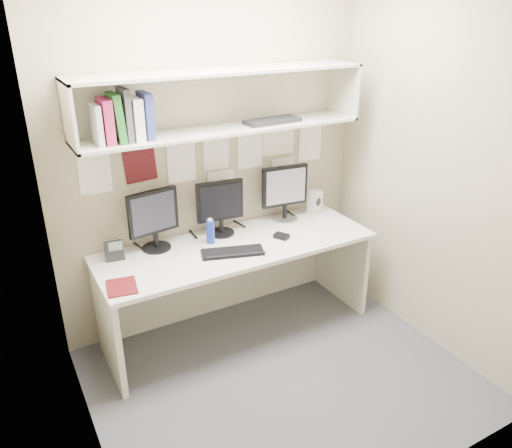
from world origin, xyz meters
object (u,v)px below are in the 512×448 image
monitor_right (285,191)px  desk (237,288)px  speaker (315,202)px  maroon_notebook (122,287)px  monitor_left (154,217)px  monitor_center (220,205)px  desk_phone (114,251)px  keyboard (233,252)px

monitor_right → desk: bearing=-151.9°
speaker → maroon_notebook: speaker is taller
monitor_left → speaker: size_ratio=2.29×
monitor_center → maroon_notebook: monitor_center is taller
monitor_center → speaker: bearing=5.1°
monitor_right → desk_phone: 1.37m
speaker → desk_phone: bearing=159.9°
monitor_center → maroon_notebook: (-0.87, -0.42, -0.22)m
desk → speaker: 0.97m
monitor_right → keyboard: size_ratio=1.03×
desk → desk_phone: bearing=166.1°
keyboard → desk_phone: (-0.73, 0.32, 0.05)m
maroon_notebook → desk_phone: size_ratio=1.47×
maroon_notebook → desk_phone: bearing=90.5°
monitor_left → monitor_right: bearing=-9.5°
monitor_center → monitor_right: monitor_right is taller
desk → monitor_right: 0.84m
desk → monitor_center: 0.63m
monitor_center → keyboard: size_ratio=0.96×
desk_phone → speaker: bearing=7.8°
keyboard → maroon_notebook: bearing=-157.0°
monitor_left → keyboard: 0.59m
desk → monitor_left: (-0.52, 0.22, 0.60)m
speaker → monitor_right: bearing=157.4°
keyboard → maroon_notebook: size_ratio=1.99×
monitor_left → maroon_notebook: monitor_left is taller
keyboard → monitor_center: bearing=95.3°
maroon_notebook → speaker: bearing=23.1°
monitor_right → maroon_notebook: (-1.42, -0.42, -0.24)m
monitor_right → keyboard: monitor_right is taller
maroon_notebook → monitor_center: bearing=35.4°
desk → maroon_notebook: bearing=-167.5°
desk_phone → desk: bearing=-6.3°
monitor_left → speaker: 1.36m
keyboard → maroon_notebook: (-0.79, -0.08, -0.00)m
desk → desk_phone: 0.94m
keyboard → monitor_right: bearing=45.8°
monitor_left → monitor_right: (1.06, -0.00, 0.01)m
desk → maroon_notebook: (-0.88, -0.20, 0.37)m
monitor_left → desk_phone: size_ratio=2.93×
desk → keyboard: keyboard is taller
desk → monitor_center: monitor_center is taller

